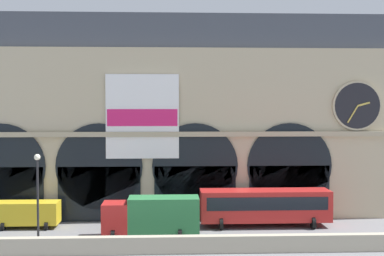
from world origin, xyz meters
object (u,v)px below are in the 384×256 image
box_truck_center (152,215)px  bus_mideast (265,205)px  van_midwest (28,213)px  street_lamp_quayside (38,189)px

box_truck_center → bus_mideast: 9.95m
van_midwest → street_lamp_quayside: size_ratio=0.75×
van_midwest → bus_mideast: bearing=-1.0°
van_midwest → street_lamp_quayside: 8.33m
van_midwest → bus_mideast: (20.04, -0.35, 0.54)m
bus_mideast → street_lamp_quayside: street_lamp_quayside is taller
van_midwest → box_truck_center: size_ratio=0.69×
van_midwest → box_truck_center: bearing=-18.0°
bus_mideast → street_lamp_quayside: (-17.35, -6.86, 2.63)m
van_midwest → street_lamp_quayside: (2.69, -7.22, 3.17)m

